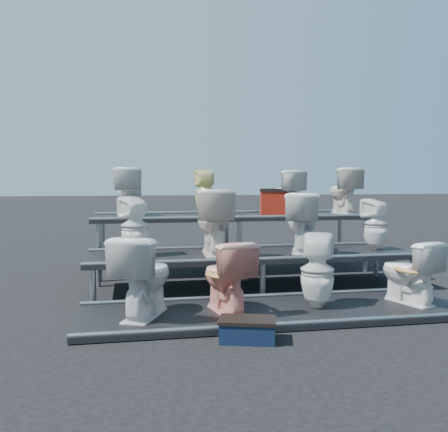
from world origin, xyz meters
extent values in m
plane|color=black|center=(0.00, 0.00, 0.00)|extent=(80.00, 80.00, 0.00)
cube|color=black|center=(0.00, -1.30, 0.03)|extent=(4.20, 1.20, 0.06)
cube|color=black|center=(0.00, 0.00, 0.23)|extent=(4.20, 1.20, 0.46)
cube|color=black|center=(0.00, 1.30, 0.43)|extent=(4.20, 1.20, 0.86)
imported|color=silver|center=(-1.43, -1.30, 0.46)|extent=(0.73, 0.91, 0.81)
imported|color=#E69585|center=(-0.61, -1.30, 0.43)|extent=(0.55, 0.79, 0.74)
imported|color=silver|center=(0.37, -1.30, 0.45)|extent=(0.47, 0.47, 0.78)
imported|color=silver|center=(1.43, -1.30, 0.41)|extent=(0.57, 0.76, 0.69)
imported|color=silver|center=(-1.50, 0.00, 0.83)|extent=(0.45, 0.45, 0.74)
imported|color=silver|center=(-0.52, 0.00, 0.88)|extent=(0.51, 0.84, 0.83)
imported|color=silver|center=(0.66, 0.00, 0.85)|extent=(0.67, 0.87, 0.78)
imported|color=silver|center=(1.71, 0.00, 0.81)|extent=(0.41, 0.42, 0.69)
imported|color=silver|center=(-1.56, 1.30, 1.22)|extent=(0.44, 0.73, 0.72)
imported|color=#D7D187|center=(-0.42, 1.30, 1.21)|extent=(0.33, 0.34, 0.71)
imported|color=silver|center=(0.89, 1.30, 1.21)|extent=(0.42, 0.69, 0.69)
imported|color=silver|center=(1.83, 1.30, 1.23)|extent=(0.45, 0.74, 0.73)
cube|color=maroon|center=(0.72, 1.36, 1.04)|extent=(0.57, 0.50, 0.36)
cube|color=black|center=(-0.57, -2.06, 0.09)|extent=(0.54, 0.41, 0.17)
camera|label=1|loc=(-1.57, -6.21, 1.40)|focal=40.00mm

